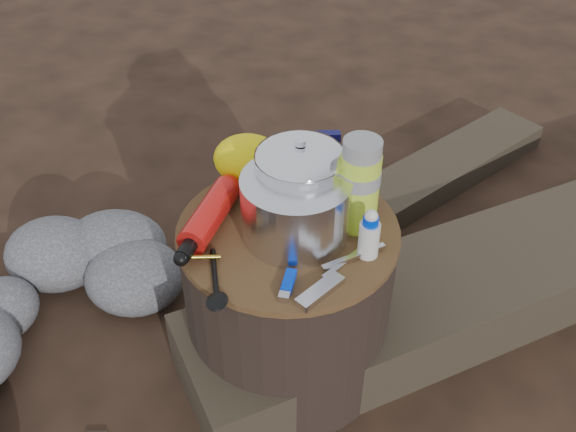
% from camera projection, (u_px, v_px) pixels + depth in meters
% --- Properties ---
extents(ground, '(60.00, 60.00, 0.00)m').
position_uv_depth(ground, '(288.00, 359.00, 1.69)').
color(ground, black).
rests_on(ground, ground).
extents(stump, '(0.48, 0.48, 0.44)m').
position_uv_depth(stump, '(288.00, 300.00, 1.55)').
color(stump, black).
rests_on(stump, ground).
extents(rock_ring, '(0.47, 1.02, 0.20)m').
position_uv_depth(rock_ring, '(27.00, 343.00, 1.60)').
color(rock_ring, '#515155').
rests_on(rock_ring, ground).
extents(log_main, '(1.84, 1.53, 0.17)m').
position_uv_depth(log_main, '(537.00, 262.00, 1.84)').
color(log_main, '#342B20').
rests_on(log_main, ground).
extents(log_small, '(0.79, 0.94, 0.09)m').
position_uv_depth(log_small, '(428.00, 178.00, 2.23)').
color(log_small, '#342B20').
rests_on(log_small, ground).
extents(foil_windscreen, '(0.23, 0.23, 0.14)m').
position_uv_depth(foil_windscreen, '(296.00, 207.00, 1.35)').
color(foil_windscreen, silver).
rests_on(foil_windscreen, stump).
extents(camping_pot, '(0.19, 0.19, 0.19)m').
position_uv_depth(camping_pot, '(300.00, 181.00, 1.38)').
color(camping_pot, silver).
rests_on(camping_pot, stump).
extents(fuel_bottle, '(0.09, 0.27, 0.06)m').
position_uv_depth(fuel_bottle, '(210.00, 215.00, 1.39)').
color(fuel_bottle, red).
rests_on(fuel_bottle, stump).
extents(thermos, '(0.08, 0.08, 0.21)m').
position_uv_depth(thermos, '(359.00, 185.00, 1.35)').
color(thermos, '#B3D82F').
rests_on(thermos, stump).
extents(travel_mug, '(0.08, 0.08, 0.12)m').
position_uv_depth(travel_mug, '(354.00, 178.00, 1.45)').
color(travel_mug, black).
rests_on(travel_mug, stump).
extents(stuff_sack, '(0.17, 0.14, 0.11)m').
position_uv_depth(stuff_sack, '(249.00, 159.00, 1.51)').
color(stuff_sack, yellow).
rests_on(stuff_sack, stump).
extents(food_pouch, '(0.12, 0.06, 0.15)m').
position_uv_depth(food_pouch, '(313.00, 163.00, 1.47)').
color(food_pouch, '#0E0C4E').
rests_on(food_pouch, stump).
extents(lighter, '(0.02, 0.08, 0.02)m').
position_uv_depth(lighter, '(289.00, 282.00, 1.27)').
color(lighter, '#002DD2').
rests_on(lighter, stump).
extents(multitool, '(0.09, 0.11, 0.02)m').
position_uv_depth(multitool, '(320.00, 291.00, 1.25)').
color(multitool, silver).
rests_on(multitool, stump).
extents(pot_grabber, '(0.13, 0.14, 0.01)m').
position_uv_depth(pot_grabber, '(348.00, 259.00, 1.33)').
color(pot_grabber, silver).
rests_on(pot_grabber, stump).
extents(spork, '(0.09, 0.16, 0.01)m').
position_uv_depth(spork, '(215.00, 273.00, 1.29)').
color(spork, black).
rests_on(spork, stump).
extents(squeeze_bottle, '(0.04, 0.04, 0.10)m').
position_uv_depth(squeeze_bottle, '(369.00, 236.00, 1.31)').
color(squeeze_bottle, silver).
rests_on(squeeze_bottle, stump).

